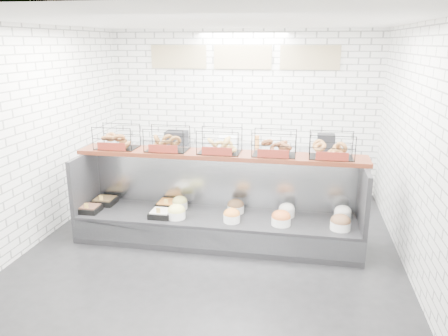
# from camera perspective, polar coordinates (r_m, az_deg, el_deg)

# --- Properties ---
(ground) EXTENTS (5.50, 5.50, 0.00)m
(ground) POSITION_cam_1_polar(r_m,az_deg,el_deg) (6.12, -1.49, -10.69)
(ground) COLOR black
(ground) RESTS_ON ground
(room_shell) EXTENTS (5.02, 5.51, 3.01)m
(room_shell) POSITION_cam_1_polar(r_m,az_deg,el_deg) (6.10, -0.45, 9.50)
(room_shell) COLOR white
(room_shell) RESTS_ON ground
(display_case) EXTENTS (4.00, 0.90, 1.20)m
(display_case) POSITION_cam_1_polar(r_m,az_deg,el_deg) (6.29, -0.73, -6.65)
(display_case) COLOR black
(display_case) RESTS_ON ground
(bagel_shelf) EXTENTS (4.10, 0.50, 0.40)m
(bagel_shelf) POSITION_cam_1_polar(r_m,az_deg,el_deg) (6.13, -0.59, 3.08)
(bagel_shelf) COLOR #441A0E
(bagel_shelf) RESTS_ON display_case
(prep_counter) EXTENTS (4.00, 0.60, 1.20)m
(prep_counter) POSITION_cam_1_polar(r_m,az_deg,el_deg) (8.19, 2.00, -0.16)
(prep_counter) COLOR #93969B
(prep_counter) RESTS_ON ground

